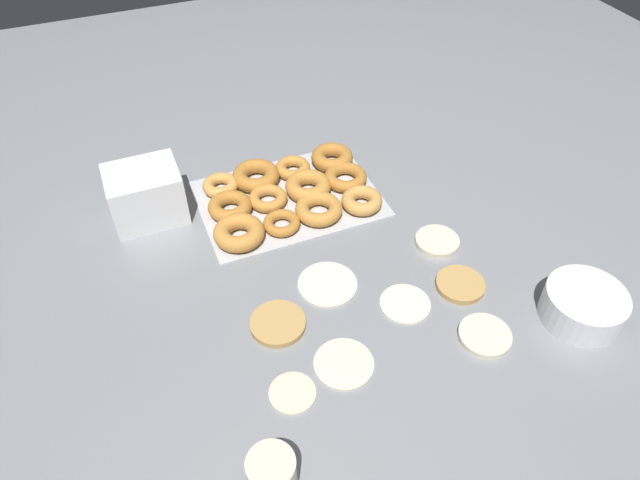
# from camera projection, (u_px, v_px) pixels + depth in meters

# --- Properties ---
(ground_plane) EXTENTS (3.00, 3.00, 0.00)m
(ground_plane) POSITION_uv_depth(u_px,v_px,m) (333.00, 276.00, 1.16)
(ground_plane) COLOR gray
(pancake_0) EXTENTS (0.12, 0.12, 0.01)m
(pancake_0) POSITION_uv_depth(u_px,v_px,m) (327.00, 283.00, 1.14)
(pancake_0) COLOR silver
(pancake_0) RESTS_ON ground_plane
(pancake_1) EXTENTS (0.10, 0.10, 0.01)m
(pancake_1) POSITION_uv_depth(u_px,v_px,m) (405.00, 303.00, 1.10)
(pancake_1) COLOR silver
(pancake_1) RESTS_ON ground_plane
(pancake_2) EXTENTS (0.10, 0.10, 0.01)m
(pancake_2) POSITION_uv_depth(u_px,v_px,m) (460.00, 285.00, 1.13)
(pancake_2) COLOR tan
(pancake_2) RESTS_ON ground_plane
(pancake_3) EXTENTS (0.11, 0.11, 0.01)m
(pancake_3) POSITION_uv_depth(u_px,v_px,m) (344.00, 363.00, 1.00)
(pancake_3) COLOR beige
(pancake_3) RESTS_ON ground_plane
(pancake_4) EXTENTS (0.08, 0.08, 0.01)m
(pancake_4) POSITION_uv_depth(u_px,v_px,m) (292.00, 392.00, 0.96)
(pancake_4) COLOR beige
(pancake_4) RESTS_ON ground_plane
(pancake_5) EXTENTS (0.11, 0.11, 0.01)m
(pancake_5) POSITION_uv_depth(u_px,v_px,m) (278.00, 324.00, 1.06)
(pancake_5) COLOR tan
(pancake_5) RESTS_ON ground_plane
(pancake_6) EXTENTS (0.10, 0.10, 0.01)m
(pancake_6) POSITION_uv_depth(u_px,v_px,m) (485.00, 336.00, 1.04)
(pancake_6) COLOR beige
(pancake_6) RESTS_ON ground_plane
(pancake_7) EXTENTS (0.09, 0.09, 0.01)m
(pancake_7) POSITION_uv_depth(u_px,v_px,m) (438.00, 242.00, 1.22)
(pancake_7) COLOR beige
(pancake_7) RESTS_ON ground_plane
(donut_tray) EXTENTS (0.41, 0.30, 0.04)m
(donut_tray) POSITION_uv_depth(u_px,v_px,m) (289.00, 193.00, 1.32)
(donut_tray) COLOR silver
(donut_tray) RESTS_ON ground_plane
(batter_bowl) EXTENTS (0.15, 0.15, 0.07)m
(batter_bowl) POSITION_uv_depth(u_px,v_px,m) (583.00, 305.00, 1.06)
(batter_bowl) COLOR white
(batter_bowl) RESTS_ON ground_plane
(container_stack) EXTENTS (0.16, 0.13, 0.12)m
(container_stack) POSITION_uv_depth(u_px,v_px,m) (146.00, 194.00, 1.25)
(container_stack) COLOR white
(container_stack) RESTS_ON ground_plane
(paper_cup) EXTENTS (0.07, 0.07, 0.10)m
(paper_cup) POSITION_uv_depth(u_px,v_px,m) (272.00, 478.00, 0.82)
(paper_cup) COLOR beige
(paper_cup) RESTS_ON ground_plane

